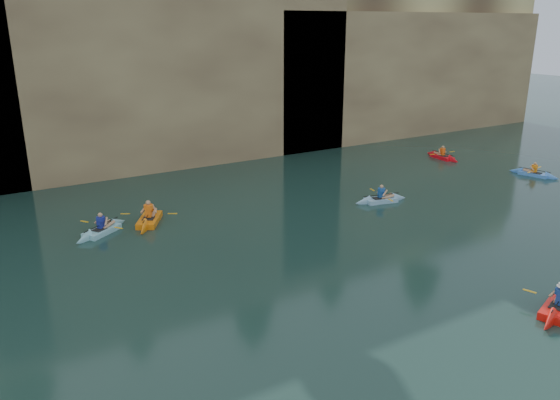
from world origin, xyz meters
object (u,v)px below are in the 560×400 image
kayaker_ltblue_near (381,199)px  main_kayaker (559,307)px  kayaker_red_far (442,157)px  kayaker_orange (149,219)px

kayaker_ltblue_near → main_kayaker: bearing=-91.5°
kayaker_red_far → kayaker_ltblue_near: bearing=121.2°
kayaker_orange → kayaker_ltblue_near: 11.50m
kayaker_orange → kayaker_ltblue_near: size_ratio=1.13×
kayaker_ltblue_near → kayaker_red_far: kayaker_ltblue_near is taller
main_kayaker → kayaker_ltblue_near: bearing=58.0°
main_kayaker → kayaker_ltblue_near: 11.67m
kayaker_red_far → kayaker_orange: bearing=99.0°
kayaker_ltblue_near → kayaker_orange: bearing=175.2°
main_kayaker → kayaker_orange: size_ratio=0.99×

